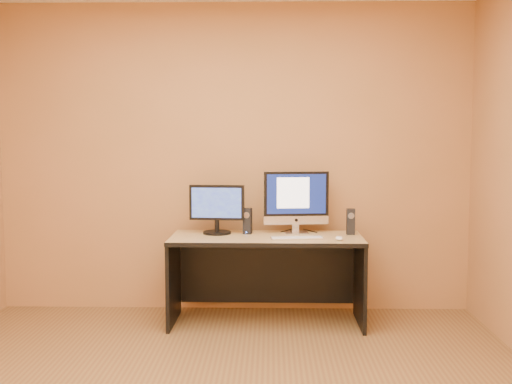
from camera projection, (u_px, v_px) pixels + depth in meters
walls at (213, 172)px, 3.45m from camera, size 4.00×4.00×2.60m
desk at (266, 280)px, 5.08m from camera, size 1.51×0.67×0.70m
imac at (297, 202)px, 5.19m from camera, size 0.56×0.26×0.52m
second_monitor at (217, 209)px, 5.17m from camera, size 0.47×0.26×0.40m
speaker_left at (248, 221)px, 5.18m from camera, size 0.08×0.08×0.21m
speaker_right at (351, 222)px, 5.14m from camera, size 0.07×0.07×0.21m
keyboard at (297, 238)px, 4.92m from camera, size 0.42×0.17×0.02m
mouse at (339, 238)px, 4.86m from camera, size 0.06×0.10×0.03m
cable_a at (310, 231)px, 5.32m from camera, size 0.11×0.18×0.01m
cable_b at (286, 231)px, 5.34m from camera, size 0.10×0.15×0.01m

